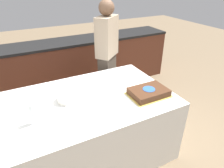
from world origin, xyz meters
TOP-DOWN VIEW (x-y plane):
  - ground_plane at (0.00, 0.00)m, footprint 14.00×14.00m
  - back_counter at (0.00, 1.63)m, footprint 4.40×0.58m
  - dining_table at (0.00, 0.00)m, footprint 1.82×1.11m
  - cake at (0.64, -0.23)m, footprint 0.43×0.31m
  - plate_stack at (-0.16, 0.05)m, footprint 0.20×0.20m
  - wine_glass at (-0.51, -0.16)m, footprint 0.06×0.06m
  - side_plate_near_cake at (0.59, 0.08)m, footprint 0.20×0.20m
  - person_cutting_cake at (0.64, 0.78)m, footprint 0.41×0.38m

SIDE VIEW (x-z plane):
  - ground_plane at x=0.00m, z-range 0.00..0.00m
  - dining_table at x=0.00m, z-range 0.00..0.78m
  - back_counter at x=0.00m, z-range 0.00..0.92m
  - side_plate_near_cake at x=0.59m, z-range 0.78..0.78m
  - cake at x=0.64m, z-range 0.77..0.85m
  - plate_stack at x=-0.16m, z-range 0.78..0.87m
  - person_cutting_cake at x=0.64m, z-range 0.04..1.67m
  - wine_glass at x=-0.51m, z-range 0.81..1.01m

